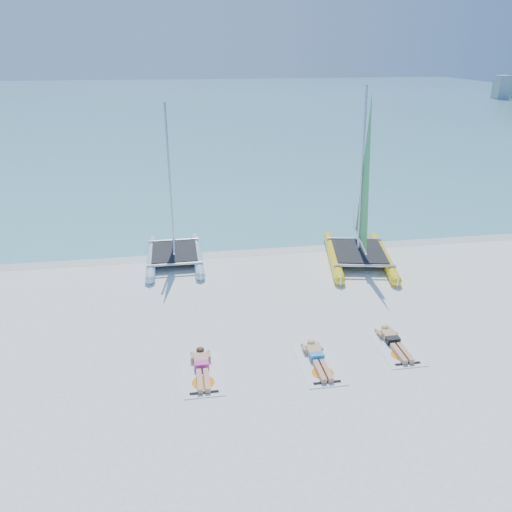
# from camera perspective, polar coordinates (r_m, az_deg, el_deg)

# --- Properties ---
(ground) EXTENTS (140.00, 140.00, 0.00)m
(ground) POSITION_cam_1_polar(r_m,az_deg,el_deg) (15.62, 3.80, -6.67)
(ground) COLOR white
(ground) RESTS_ON ground
(sea) EXTENTS (140.00, 115.00, 0.01)m
(sea) POSITION_cam_1_polar(r_m,az_deg,el_deg) (76.68, -7.02, 16.95)
(sea) COLOR #7ACBC9
(sea) RESTS_ON ground
(wet_sand_strip) EXTENTS (140.00, 1.40, 0.01)m
(wet_sand_strip) POSITION_cam_1_polar(r_m,az_deg,el_deg) (20.49, 0.44, 0.83)
(wet_sand_strip) COLOR silver
(wet_sand_strip) RESTS_ON ground
(catamaran_blue) EXTENTS (2.13, 4.41, 6.01)m
(catamaran_blue) POSITION_cam_1_polar(r_m,az_deg,el_deg) (19.11, -9.59, 4.57)
(catamaran_blue) COLOR #A5C9D8
(catamaran_blue) RESTS_ON ground
(catamaran_yellow) EXTENTS (3.23, 5.34, 6.62)m
(catamaran_yellow) POSITION_cam_1_polar(r_m,az_deg,el_deg) (19.49, 11.87, 5.66)
(catamaran_yellow) COLOR yellow
(catamaran_yellow) RESTS_ON ground
(towel_a) EXTENTS (1.00, 1.85, 0.02)m
(towel_a) POSITION_cam_1_polar(r_m,az_deg,el_deg) (13.06, -6.15, -13.30)
(towel_a) COLOR white
(towel_a) RESTS_ON ground
(sunbather_a) EXTENTS (0.37, 1.73, 0.26)m
(sunbather_a) POSITION_cam_1_polar(r_m,az_deg,el_deg) (13.15, -6.22, -12.42)
(sunbather_a) COLOR tan
(sunbather_a) RESTS_ON towel_a
(towel_b) EXTENTS (1.00, 1.85, 0.02)m
(towel_b) POSITION_cam_1_polar(r_m,az_deg,el_deg) (13.41, 7.20, -12.28)
(towel_b) COLOR white
(towel_b) RESTS_ON ground
(sunbather_b) EXTENTS (0.37, 1.73, 0.26)m
(sunbather_b) POSITION_cam_1_polar(r_m,az_deg,el_deg) (13.50, 6.99, -11.44)
(sunbather_b) COLOR tan
(sunbather_b) RESTS_ON towel_b
(towel_c) EXTENTS (1.00, 1.85, 0.02)m
(towel_c) POSITION_cam_1_polar(r_m,az_deg,el_deg) (14.48, 15.69, -10.11)
(towel_c) COLOR white
(towel_c) RESTS_ON ground
(sunbather_c) EXTENTS (0.37, 1.73, 0.26)m
(sunbather_c) POSITION_cam_1_polar(r_m,az_deg,el_deg) (14.57, 15.43, -9.36)
(sunbather_c) COLOR tan
(sunbather_c) RESTS_ON towel_c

